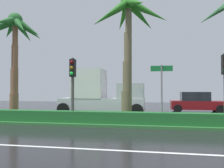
% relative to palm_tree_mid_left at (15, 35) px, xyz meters
% --- Properties ---
extents(ground_plane, '(90.00, 42.00, 0.10)m').
position_rel_palm_tree_mid_left_xyz_m(ground_plane, '(10.04, 1.04, -5.43)').
color(ground_plane, black).
extents(near_lane_divider_stripe, '(81.00, 0.14, 0.01)m').
position_rel_palm_tree_mid_left_xyz_m(near_lane_divider_stripe, '(10.04, -5.96, -5.38)').
color(near_lane_divider_stripe, white).
rests_on(near_lane_divider_stripe, ground_plane).
extents(median_strip, '(85.50, 4.00, 0.15)m').
position_rel_palm_tree_mid_left_xyz_m(median_strip, '(10.04, 0.04, -5.30)').
color(median_strip, '#2D6B33').
rests_on(median_strip, ground_plane).
extents(median_hedge, '(76.50, 0.70, 0.60)m').
position_rel_palm_tree_mid_left_xyz_m(median_hedge, '(10.04, -1.36, -4.93)').
color(median_hedge, '#1E6028').
rests_on(median_hedge, median_strip).
extents(palm_tree_mid_left, '(3.61, 3.67, 6.66)m').
position_rel_palm_tree_mid_left_xyz_m(palm_tree_mid_left, '(0.00, 0.00, 0.00)').
color(palm_tree_mid_left, brown).
rests_on(palm_tree_mid_left, median_strip).
extents(palm_tree_centre_left, '(4.67, 4.65, 7.27)m').
position_rel_palm_tree_mid_left_xyz_m(palm_tree_centre_left, '(7.28, -0.04, 0.28)').
color(palm_tree_centre_left, brown).
rests_on(palm_tree_centre_left, median_strip).
extents(traffic_signal_median_left, '(0.28, 0.43, 3.47)m').
position_rel_palm_tree_mid_left_xyz_m(traffic_signal_median_left, '(4.38, -1.36, -2.84)').
color(traffic_signal_median_left, '#4C4C47').
rests_on(traffic_signal_median_left, median_strip).
extents(street_name_sign, '(1.10, 0.08, 3.00)m').
position_rel_palm_tree_mid_left_xyz_m(street_name_sign, '(9.08, -1.28, -3.30)').
color(street_name_sign, slate).
rests_on(street_name_sign, median_strip).
extents(box_truck_lead, '(6.40, 2.64, 3.46)m').
position_rel_palm_tree_mid_left_xyz_m(box_truck_lead, '(4.75, 4.00, -3.83)').
color(box_truck_lead, silver).
rests_on(box_truck_lead, ground_plane).
extents(car_in_traffic_leading, '(4.30, 2.02, 1.72)m').
position_rel_palm_tree_mid_left_xyz_m(car_in_traffic_leading, '(12.25, 7.34, -4.55)').
color(car_in_traffic_leading, maroon).
rests_on(car_in_traffic_leading, ground_plane).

